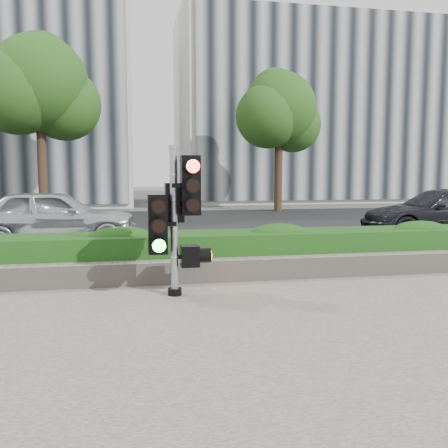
% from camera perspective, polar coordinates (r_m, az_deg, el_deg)
% --- Properties ---
extents(ground, '(120.00, 120.00, 0.00)m').
position_cam_1_polar(ground, '(5.64, -0.36, -11.47)').
color(ground, '#51514C').
rests_on(ground, ground).
extents(sidewalk, '(16.00, 11.00, 0.03)m').
position_cam_1_polar(sidewalk, '(3.40, 7.96, -23.64)').
color(sidewalk, '#9E9389').
rests_on(sidewalk, ground).
extents(road, '(60.00, 13.00, 0.02)m').
position_cam_1_polar(road, '(15.42, -7.09, -0.30)').
color(road, black).
rests_on(road, ground).
extents(curb, '(60.00, 0.25, 0.12)m').
position_cam_1_polar(curb, '(8.66, -4.14, -4.89)').
color(curb, gray).
rests_on(curb, ground).
extents(stone_wall, '(12.00, 0.32, 0.34)m').
position_cam_1_polar(stone_wall, '(7.41, -3.03, -5.63)').
color(stone_wall, gray).
rests_on(stone_wall, sidewalk).
extents(hedge, '(12.00, 1.00, 0.68)m').
position_cam_1_polar(hedge, '(8.02, -3.66, -3.51)').
color(hedge, '#2D7223').
rests_on(hedge, sidewalk).
extents(building_right, '(18.00, 10.00, 12.00)m').
position_cam_1_polar(building_right, '(32.86, 11.01, 13.44)').
color(building_right, '#B7B7B2').
rests_on(building_right, ground).
extents(tree_left, '(4.61, 4.03, 7.34)m').
position_cam_1_polar(tree_left, '(20.44, -21.36, 15.05)').
color(tree_left, black).
rests_on(tree_left, ground).
extents(tree_right, '(4.10, 3.58, 6.53)m').
position_cam_1_polar(tree_right, '(22.00, 6.57, 13.26)').
color(tree_right, black).
rests_on(tree_right, ground).
extents(traffic_signal, '(0.71, 0.51, 2.05)m').
position_cam_1_polar(traffic_signal, '(6.50, -5.82, 1.30)').
color(traffic_signal, black).
rests_on(traffic_signal, sidewalk).
extents(car_silver, '(3.95, 1.69, 1.33)m').
position_cam_1_polar(car_silver, '(12.07, -19.82, 0.86)').
color(car_silver, silver).
rests_on(car_silver, road).
extents(car_dark, '(4.52, 2.12, 1.27)m').
position_cam_1_polar(car_dark, '(14.24, 24.65, 1.29)').
color(car_dark, black).
rests_on(car_dark, road).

